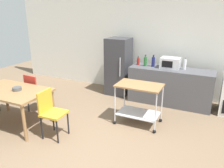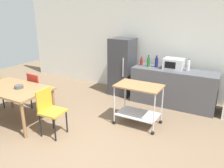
{
  "view_description": "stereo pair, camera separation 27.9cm",
  "coord_description": "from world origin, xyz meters",
  "px_view_note": "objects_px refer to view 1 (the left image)",
  "views": [
    {
      "loc": [
        1.84,
        -2.72,
        2.26
      ],
      "look_at": [
        -0.03,
        1.2,
        0.8
      ],
      "focal_mm": 35.51,
      "sensor_mm": 36.0,
      "label": 1
    },
    {
      "loc": [
        2.09,
        -2.59,
        2.26
      ],
      "look_at": [
        -0.03,
        1.2,
        0.8
      ],
      "focal_mm": 35.51,
      "sensor_mm": 36.0,
      "label": 2
    }
  ],
  "objects_px": {
    "kitchen_cart": "(139,98)",
    "dining_table": "(12,94)",
    "refrigerator": "(119,67)",
    "bottle_wine": "(138,61)",
    "microwave": "(170,63)",
    "bottle_olive_oil": "(145,61)",
    "chair_red": "(35,90)",
    "chair_mustard": "(51,111)",
    "bottle_soda": "(185,64)",
    "fruit_bowl": "(17,89)",
    "bottle_sparkling_water": "(153,62)"
  },
  "relations": [
    {
      "from": "bottle_wine",
      "to": "bottle_sparkling_water",
      "type": "bearing_deg",
      "value": -1.9
    },
    {
      "from": "dining_table",
      "to": "bottle_soda",
      "type": "bearing_deg",
      "value": 40.57
    },
    {
      "from": "bottle_soda",
      "to": "refrigerator",
      "type": "bearing_deg",
      "value": 178.91
    },
    {
      "from": "refrigerator",
      "to": "kitchen_cart",
      "type": "relative_size",
      "value": 1.7
    },
    {
      "from": "microwave",
      "to": "fruit_bowl",
      "type": "xyz_separation_m",
      "value": [
        -2.47,
        -2.48,
        -0.25
      ]
    },
    {
      "from": "chair_red",
      "to": "refrigerator",
      "type": "relative_size",
      "value": 0.57
    },
    {
      "from": "dining_table",
      "to": "refrigerator",
      "type": "bearing_deg",
      "value": 64.8
    },
    {
      "from": "dining_table",
      "to": "kitchen_cart",
      "type": "distance_m",
      "value": 2.55
    },
    {
      "from": "bottle_sparkling_water",
      "to": "fruit_bowl",
      "type": "bearing_deg",
      "value": -129.82
    },
    {
      "from": "bottle_wine",
      "to": "bottle_olive_oil",
      "type": "relative_size",
      "value": 0.76
    },
    {
      "from": "refrigerator",
      "to": "kitchen_cart",
      "type": "distance_m",
      "value": 1.81
    },
    {
      "from": "refrigerator",
      "to": "bottle_soda",
      "type": "bearing_deg",
      "value": -1.09
    },
    {
      "from": "kitchen_cart",
      "to": "microwave",
      "type": "xyz_separation_m",
      "value": [
        0.31,
        1.39,
        0.46
      ]
    },
    {
      "from": "dining_table",
      "to": "bottle_wine",
      "type": "bearing_deg",
      "value": 54.52
    },
    {
      "from": "bottle_wine",
      "to": "chair_mustard",
      "type": "bearing_deg",
      "value": -106.97
    },
    {
      "from": "bottle_olive_oil",
      "to": "bottle_wine",
      "type": "bearing_deg",
      "value": 168.4
    },
    {
      "from": "bottle_soda",
      "to": "bottle_olive_oil",
      "type": "bearing_deg",
      "value": -176.22
    },
    {
      "from": "refrigerator",
      "to": "bottle_wine",
      "type": "bearing_deg",
      "value": -5.42
    },
    {
      "from": "chair_red",
      "to": "chair_mustard",
      "type": "relative_size",
      "value": 1.0
    },
    {
      "from": "chair_mustard",
      "to": "refrigerator",
      "type": "height_order",
      "value": "refrigerator"
    },
    {
      "from": "dining_table",
      "to": "refrigerator",
      "type": "xyz_separation_m",
      "value": [
        1.2,
        2.56,
        0.1
      ]
    },
    {
      "from": "bottle_olive_oil",
      "to": "bottle_sparkling_water",
      "type": "bearing_deg",
      "value": 8.16
    },
    {
      "from": "dining_table",
      "to": "fruit_bowl",
      "type": "height_order",
      "value": "fruit_bowl"
    },
    {
      "from": "chair_red",
      "to": "bottle_sparkling_water",
      "type": "relative_size",
      "value": 3.03
    },
    {
      "from": "bottle_olive_oil",
      "to": "bottle_soda",
      "type": "relative_size",
      "value": 1.01
    },
    {
      "from": "bottle_sparkling_water",
      "to": "chair_mustard",
      "type": "bearing_deg",
      "value": -114.96
    },
    {
      "from": "bottle_wine",
      "to": "microwave",
      "type": "xyz_separation_m",
      "value": [
        0.82,
        0.01,
        0.04
      ]
    },
    {
      "from": "microwave",
      "to": "bottle_soda",
      "type": "relative_size",
      "value": 1.64
    },
    {
      "from": "chair_mustard",
      "to": "bottle_soda",
      "type": "xyz_separation_m",
      "value": [
        1.94,
        2.56,
        0.5
      ]
    },
    {
      "from": "dining_table",
      "to": "bottle_sparkling_water",
      "type": "xyz_separation_m",
      "value": [
        2.18,
        2.49,
        0.35
      ]
    },
    {
      "from": "dining_table",
      "to": "refrigerator",
      "type": "relative_size",
      "value": 0.97
    },
    {
      "from": "bottle_wine",
      "to": "microwave",
      "type": "height_order",
      "value": "microwave"
    },
    {
      "from": "fruit_bowl",
      "to": "bottle_olive_oil",
      "type": "bearing_deg",
      "value": 52.69
    },
    {
      "from": "chair_red",
      "to": "chair_mustard",
      "type": "height_order",
      "value": "same"
    },
    {
      "from": "bottle_sparkling_water",
      "to": "fruit_bowl",
      "type": "height_order",
      "value": "bottle_sparkling_water"
    },
    {
      "from": "chair_mustard",
      "to": "kitchen_cart",
      "type": "xyz_separation_m",
      "value": [
        1.29,
        1.16,
        0.05
      ]
    },
    {
      "from": "microwave",
      "to": "bottle_soda",
      "type": "bearing_deg",
      "value": 2.38
    },
    {
      "from": "fruit_bowl",
      "to": "chair_mustard",
      "type": "bearing_deg",
      "value": -4.27
    },
    {
      "from": "kitchen_cart",
      "to": "dining_table",
      "type": "bearing_deg",
      "value": -153.91
    },
    {
      "from": "chair_red",
      "to": "bottle_soda",
      "type": "bearing_deg",
      "value": -142.3
    },
    {
      "from": "dining_table",
      "to": "kitchen_cart",
      "type": "relative_size",
      "value": 1.65
    },
    {
      "from": "chair_red",
      "to": "microwave",
      "type": "distance_m",
      "value": 3.26
    },
    {
      "from": "chair_mustard",
      "to": "bottle_soda",
      "type": "bearing_deg",
      "value": -39.87
    },
    {
      "from": "bottle_wine",
      "to": "dining_table",
      "type": "bearing_deg",
      "value": -125.48
    },
    {
      "from": "microwave",
      "to": "bottle_soda",
      "type": "xyz_separation_m",
      "value": [
        0.34,
        0.01,
        -0.01
      ]
    },
    {
      "from": "chair_red",
      "to": "microwave",
      "type": "xyz_separation_m",
      "value": [
        2.63,
        1.86,
        0.51
      ]
    },
    {
      "from": "refrigerator",
      "to": "bottle_olive_oil",
      "type": "relative_size",
      "value": 5.45
    },
    {
      "from": "dining_table",
      "to": "microwave",
      "type": "height_order",
      "value": "microwave"
    },
    {
      "from": "microwave",
      "to": "bottle_olive_oil",
      "type": "bearing_deg",
      "value": -175.44
    },
    {
      "from": "bottle_olive_oil",
      "to": "microwave",
      "type": "bearing_deg",
      "value": 4.56
    }
  ]
}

